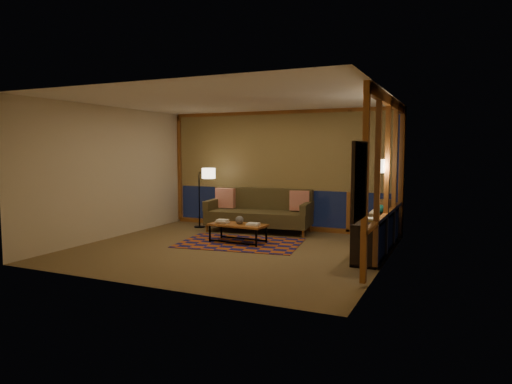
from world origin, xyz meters
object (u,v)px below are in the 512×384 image
at_px(floor_lamp, 199,197).
at_px(bookshelf, 377,233).
at_px(sofa, 259,211).
at_px(coffee_table, 238,233).

relative_size(floor_lamp, bookshelf, 0.54).
relative_size(sofa, coffee_table, 2.04).
bearing_deg(coffee_table, floor_lamp, 145.75).
bearing_deg(floor_lamp, coffee_table, -21.34).
relative_size(coffee_table, bookshelf, 0.43).
xyz_separation_m(sofa, coffee_table, (0.12, -1.28, -0.28)).
distance_m(coffee_table, bookshelf, 2.64).
distance_m(sofa, floor_lamp, 1.53).
height_order(sofa, coffee_table, sofa).
bearing_deg(sofa, bookshelf, -24.86).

